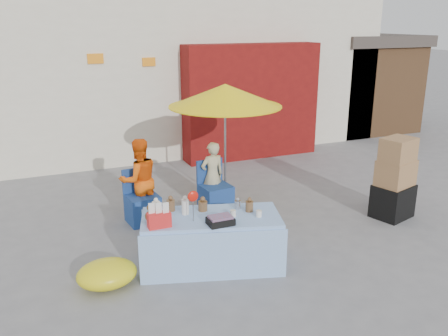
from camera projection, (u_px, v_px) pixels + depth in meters
name	position (u px, v px, depth m)	size (l,w,h in m)	color
ground	(241.00, 246.00, 6.80)	(80.00, 80.00, 0.00)	slate
backdrop	(141.00, 20.00, 12.67)	(14.00, 8.00, 7.80)	silver
market_table	(211.00, 240.00, 6.17)	(1.98, 1.33, 1.10)	#9AC6F6
chair_left	(143.00, 207.00, 7.53)	(0.53, 0.52, 0.85)	navy
chair_right	(215.00, 196.00, 8.00)	(0.53, 0.52, 0.85)	navy
vendor_orange	(139.00, 180.00, 7.53)	(0.65, 0.51, 1.34)	#F45B0C
vendor_beige	(212.00, 175.00, 8.02)	(0.42, 0.28, 1.16)	#BCB285
umbrella	(225.00, 96.00, 7.87)	(1.90, 1.90, 2.09)	gray
box_stack	(395.00, 181.00, 7.62)	(0.72, 0.65, 1.34)	black
tarp_bundle	(107.00, 274.00, 5.72)	(0.73, 0.58, 0.33)	yellow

